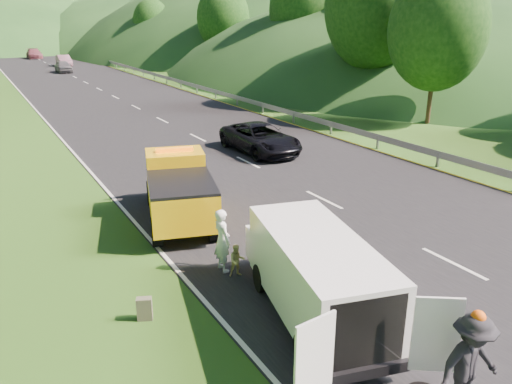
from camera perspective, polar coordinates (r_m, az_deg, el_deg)
ground at (r=14.52m, az=7.83°, el=-7.70°), size 320.00×320.00×0.00m
road_surface at (r=51.78m, az=-17.48°, el=11.14°), size 14.00×200.00×0.02m
guardrail at (r=65.62m, az=-13.68°, el=13.01°), size 0.06×140.00×1.52m
tree_line_right at (r=77.00m, az=-6.00°, el=14.28°), size 14.00×140.00×14.00m
hills_backdrop at (r=145.74m, az=-24.85°, el=14.99°), size 201.00×288.60×44.00m
tow_truck at (r=16.90m, az=-8.83°, el=0.34°), size 3.34×5.67×2.30m
white_van at (r=11.39m, az=6.72°, el=-9.13°), size 3.75×6.14×2.03m
woman at (r=13.88m, az=-3.80°, el=-8.90°), size 0.49×0.66×1.77m
child at (r=13.56m, az=-2.17°, el=-9.59°), size 0.51×0.43×0.90m
suitcase at (r=11.94m, az=-12.62°, el=-12.90°), size 0.39×0.31×0.55m
passing_suv at (r=25.77m, az=0.49°, el=4.56°), size 2.49×5.26×1.45m
dist_car_a at (r=69.57m, az=-21.08°, el=12.62°), size 1.73×4.30×1.46m
dist_car_b at (r=79.02m, az=-21.04°, el=13.27°), size 1.63×4.67×1.54m
dist_car_c at (r=96.00m, az=-23.95°, el=13.76°), size 2.23×5.48×1.59m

